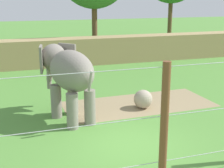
# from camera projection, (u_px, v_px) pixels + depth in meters

# --- Properties ---
(ground_plane) EXTENTS (120.00, 120.00, 0.00)m
(ground_plane) POSITION_uv_depth(u_px,v_px,m) (128.00, 145.00, 10.77)
(ground_plane) COLOR #518938
(dirt_patch) EXTENTS (6.94, 3.20, 0.01)m
(dirt_patch) POSITION_uv_depth(u_px,v_px,m) (139.00, 104.00, 14.85)
(dirt_patch) COLOR #937F5B
(dirt_patch) RESTS_ON ground
(embankment_wall) EXTENTS (36.00, 1.80, 1.94)m
(embankment_wall) POSITION_uv_depth(u_px,v_px,m) (60.00, 52.00, 23.00)
(embankment_wall) COLOR tan
(embankment_wall) RESTS_ON ground
(elephant) EXTENTS (2.13, 3.83, 2.91)m
(elephant) POSITION_uv_depth(u_px,v_px,m) (68.00, 72.00, 12.62)
(elephant) COLOR gray
(elephant) RESTS_ON ground
(enrichment_ball) EXTENTS (0.84, 0.84, 0.84)m
(enrichment_ball) POSITION_uv_depth(u_px,v_px,m) (143.00, 99.00, 14.22)
(enrichment_ball) COLOR tan
(enrichment_ball) RESTS_ON ground
(cable_fence) EXTENTS (9.55, 0.22, 3.30)m
(cable_fence) POSITION_uv_depth(u_px,v_px,m) (162.00, 124.00, 8.20)
(cable_fence) COLOR brown
(cable_fence) RESTS_ON ground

